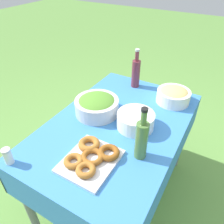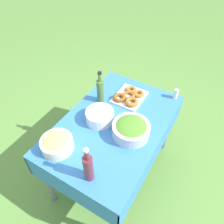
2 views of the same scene
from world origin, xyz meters
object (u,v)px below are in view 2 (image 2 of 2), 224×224
olive_oil_bottle (100,90)px  wine_bottle (88,167)px  salad_bowl (131,129)px  donut_platter (129,97)px  plate_stack (100,116)px  pasta_bowl (57,143)px

olive_oil_bottle → wine_bottle: (0.66, 0.34, -0.00)m
olive_oil_bottle → salad_bowl: bearing=62.8°
donut_platter → wine_bottle: bearing=9.3°
wine_bottle → plate_stack: bearing=-154.8°
pasta_bowl → donut_platter: bearing=165.3°
plate_stack → wine_bottle: 0.51m
salad_bowl → donut_platter: bearing=-151.2°
donut_platter → plate_stack: 0.37m
pasta_bowl → plate_stack: 0.40m
salad_bowl → olive_oil_bottle: 0.46m
pasta_bowl → wine_bottle: wine_bottle is taller
olive_oil_bottle → wine_bottle: bearing=27.1°
pasta_bowl → wine_bottle: size_ratio=0.76×
plate_stack → salad_bowl: bearing=89.4°
salad_bowl → olive_oil_bottle: (-0.21, -0.40, 0.06)m
donut_platter → plate_stack: plate_stack is taller
donut_platter → wine_bottle: 0.83m
pasta_bowl → olive_oil_bottle: (-0.59, -0.01, 0.06)m
donut_platter → olive_oil_bottle: bearing=-52.7°
olive_oil_bottle → wine_bottle: size_ratio=1.00×
pasta_bowl → plate_stack: bearing=163.5°
wine_bottle → donut_platter: bearing=-170.7°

